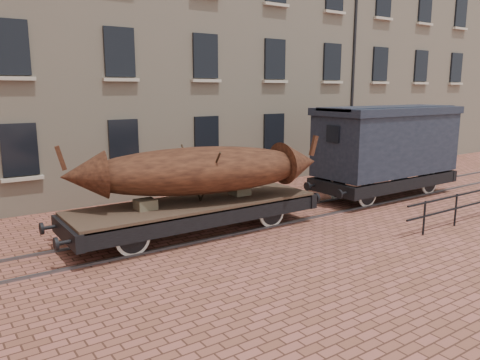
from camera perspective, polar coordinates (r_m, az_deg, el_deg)
ground at (r=14.91m, az=2.47°, el=-5.03°), size 90.00×90.00×0.00m
warehouse_cream at (r=24.54m, az=-6.34°, el=17.69°), size 40.00×10.19×14.00m
rail_track at (r=14.90m, az=2.47°, el=-4.92°), size 30.00×1.52×0.06m
flatcar_wagon at (r=13.48m, az=-5.40°, el=-3.43°), size 8.14×2.21×1.23m
iron_boat at (r=13.33m, az=-4.89°, el=1.21°), size 7.55×3.55×1.78m
goods_van at (r=18.72m, az=17.50°, el=4.58°), size 6.75×2.46×3.49m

